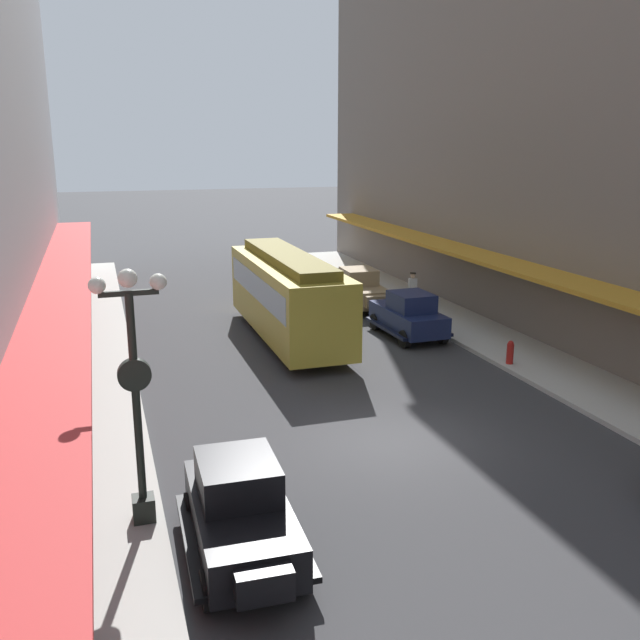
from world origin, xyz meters
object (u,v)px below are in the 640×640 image
at_px(parked_car_0, 408,314).
at_px(lamp_post_with_clock, 135,388).
at_px(fire_hydrant, 510,352).
at_px(parked_car_2, 360,288).
at_px(pedestrian_2, 412,290).
at_px(parked_car_1, 240,509).
at_px(pedestrian_1, 37,528).
at_px(streetcar, 288,293).

distance_m(parked_car_0, lamp_post_with_clock, 15.90).
xyz_separation_m(parked_car_0, fire_hydrant, (1.68, -4.66, -0.38)).
distance_m(parked_car_2, lamp_post_with_clock, 19.86).
distance_m(fire_hydrant, pedestrian_2, 8.47).
height_order(parked_car_0, lamp_post_with_clock, lamp_post_with_clock).
bearing_deg(fire_hydrant, pedestrian_2, 88.09).
distance_m(parked_car_0, pedestrian_2, 4.27).
xyz_separation_m(parked_car_1, pedestrian_1, (-3.56, 0.37, 0.05)).
distance_m(lamp_post_with_clock, pedestrian_2, 19.99).
distance_m(lamp_post_with_clock, pedestrian_1, 2.99).
bearing_deg(parked_car_2, lamp_post_with_clock, -123.87).
relative_size(parked_car_0, fire_hydrant, 5.24).
relative_size(parked_car_0, pedestrian_1, 2.62).
distance_m(parked_car_0, streetcar, 4.90).
distance_m(parked_car_0, fire_hydrant, 4.97).
height_order(parked_car_0, fire_hydrant, parked_car_0).
height_order(parked_car_0, pedestrian_2, parked_car_0).
xyz_separation_m(parked_car_2, lamp_post_with_clock, (-11.01, -16.41, 2.04)).
height_order(parked_car_2, pedestrian_2, parked_car_2).
bearing_deg(fire_hydrant, streetcar, 138.18).
relative_size(parked_car_1, pedestrian_2, 2.57).
bearing_deg(lamp_post_with_clock, pedestrian_1, -147.35).
xyz_separation_m(parked_car_2, streetcar, (-4.63, -4.14, 0.96)).
distance_m(parked_car_2, pedestrian_1, 21.82).
relative_size(parked_car_1, lamp_post_with_clock, 0.83).
xyz_separation_m(parked_car_2, pedestrian_1, (-12.89, -17.61, 0.05)).
distance_m(lamp_post_with_clock, fire_hydrant, 14.55).
bearing_deg(pedestrian_1, lamp_post_with_clock, 32.65).
height_order(streetcar, pedestrian_2, streetcar).
xyz_separation_m(streetcar, fire_hydrant, (6.37, -5.70, -1.34)).
bearing_deg(pedestrian_1, parked_car_2, 53.79).
relative_size(parked_car_2, lamp_post_with_clock, 0.84).
bearing_deg(pedestrian_2, fire_hydrant, -91.91).
bearing_deg(parked_car_0, fire_hydrant, -70.17).
relative_size(streetcar, pedestrian_2, 5.75).
distance_m(parked_car_0, parked_car_1, 15.88).
relative_size(parked_car_0, lamp_post_with_clock, 0.83).
bearing_deg(pedestrian_1, parked_car_0, 43.83).
relative_size(parked_car_1, streetcar, 0.45).
bearing_deg(parked_car_0, pedestrian_1, -136.17).
height_order(streetcar, fire_hydrant, streetcar).
bearing_deg(fire_hydrant, parked_car_0, 109.83).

